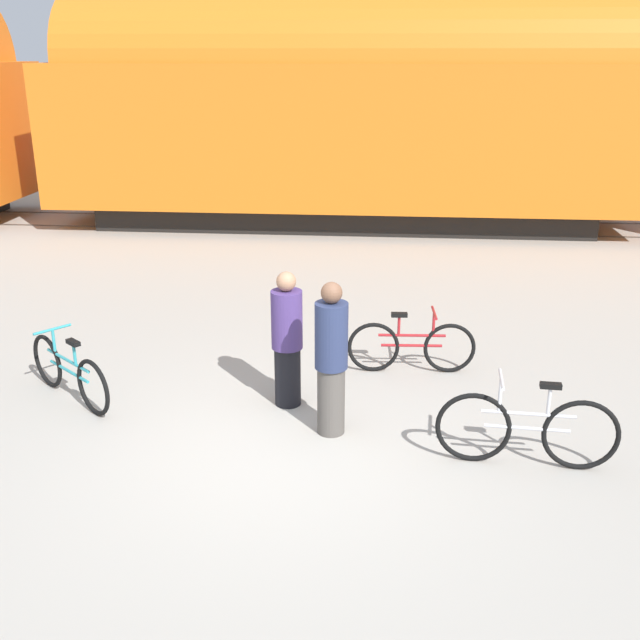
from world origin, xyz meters
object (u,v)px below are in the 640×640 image
bicycle_silver (527,429)px  person_in_purple (287,340)px  bicycle_teal (69,372)px  freight_train (344,109)px  bicycle_maroon (412,346)px  person_in_navy (331,360)px

bicycle_silver → person_in_purple: person_in_purple is taller
bicycle_silver → bicycle_teal: bearing=168.4°
freight_train → person_in_purple: (-0.06, -9.51, -1.84)m
bicycle_maroon → bicycle_teal: bicycle_teal is taller
bicycle_maroon → person_in_navy: 1.96m
bicycle_silver → person_in_purple: 2.76m
bicycle_maroon → freight_train: bearing=99.2°
bicycle_maroon → person_in_purple: person_in_purple is taller
person_in_purple → bicycle_teal: bearing=89.8°
freight_train → person_in_navy: 10.31m
freight_train → person_in_navy: bearing=-87.3°
freight_train → bicycle_maroon: (1.37, -8.46, -2.28)m
bicycle_silver → freight_train: bearing=102.8°
bicycle_maroon → bicycle_teal: (-3.96, -1.16, 0.00)m
bicycle_teal → bicycle_silver: (5.01, -1.03, 0.04)m
freight_train → bicycle_silver: freight_train is taller
person_in_navy → person_in_purple: bearing=178.3°
bicycle_teal → person_in_navy: bearing=-9.6°
freight_train → bicycle_maroon: 8.87m
bicycle_maroon → bicycle_silver: (1.05, -2.19, 0.04)m
person_in_purple → freight_train: bearing=-3.2°
bicycle_teal → person_in_navy: (3.07, -0.52, 0.49)m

